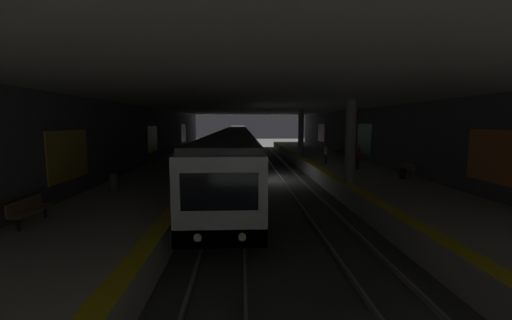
# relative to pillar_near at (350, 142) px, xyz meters

# --- Properties ---
(ground_plane) EXTENTS (120.00, 120.00, 0.00)m
(ground_plane) POSITION_rel_pillar_near_xyz_m (6.97, 4.35, -3.33)
(ground_plane) COLOR #42423F
(track_left) EXTENTS (60.00, 1.53, 0.16)m
(track_left) POSITION_rel_pillar_near_xyz_m (6.97, 2.15, -3.25)
(track_left) COLOR gray
(track_left) RESTS_ON ground
(track_right) EXTENTS (60.00, 1.53, 0.16)m
(track_right) POSITION_rel_pillar_near_xyz_m (6.97, 6.55, -3.25)
(track_right) COLOR gray
(track_right) RESTS_ON ground
(platform_left) EXTENTS (60.00, 5.30, 1.06)m
(platform_left) POSITION_rel_pillar_near_xyz_m (6.97, -2.20, -2.80)
(platform_left) COLOR #B7B2A8
(platform_left) RESTS_ON ground
(platform_right) EXTENTS (60.00, 5.30, 1.06)m
(platform_right) POSITION_rel_pillar_near_xyz_m (6.97, 10.90, -2.80)
(platform_right) COLOR #B7B2A8
(platform_right) RESTS_ON ground
(wall_left) EXTENTS (60.00, 0.56, 5.60)m
(wall_left) POSITION_rel_pillar_near_xyz_m (7.01, -5.10, -0.52)
(wall_left) COLOR #56565B
(wall_left) RESTS_ON ground
(wall_right) EXTENTS (60.00, 0.56, 5.60)m
(wall_right) POSITION_rel_pillar_near_xyz_m (7.00, 13.80, -0.52)
(wall_right) COLOR #56565B
(wall_right) RESTS_ON ground
(ceiling_slab) EXTENTS (60.00, 19.40, 0.40)m
(ceiling_slab) POSITION_rel_pillar_near_xyz_m (6.97, 4.35, 2.47)
(ceiling_slab) COLOR beige
(ceiling_slab) RESTS_ON wall_left
(pillar_near) EXTENTS (0.56, 0.56, 4.55)m
(pillar_near) POSITION_rel_pillar_near_xyz_m (0.00, 0.00, 0.00)
(pillar_near) COLOR gray
(pillar_near) RESTS_ON platform_left
(pillar_far) EXTENTS (0.56, 0.56, 4.55)m
(pillar_far) POSITION_rel_pillar_near_xyz_m (14.44, 0.00, 0.00)
(pillar_far) COLOR gray
(pillar_far) RESTS_ON platform_left
(metro_train) EXTENTS (55.85, 2.83, 3.49)m
(metro_train) POSITION_rel_pillar_near_xyz_m (19.87, 6.55, -1.30)
(metro_train) COLOR silver
(metro_train) RESTS_ON track_right
(bench_left_near) EXTENTS (1.70, 0.47, 0.86)m
(bench_left_near) POSITION_rel_pillar_near_xyz_m (1.91, -4.18, -1.75)
(bench_left_near) COLOR #262628
(bench_left_near) RESTS_ON platform_left
(bench_left_mid) EXTENTS (1.70, 0.47, 0.86)m
(bench_left_mid) POSITION_rel_pillar_near_xyz_m (16.46, -4.18, -1.75)
(bench_left_mid) COLOR #262628
(bench_left_mid) RESTS_ON platform_left
(bench_right_near) EXTENTS (1.70, 0.47, 0.86)m
(bench_right_near) POSITION_rel_pillar_near_xyz_m (-6.54, 12.88, -1.75)
(bench_right_near) COLOR #262628
(bench_right_near) RESTS_ON platform_right
(bench_right_mid) EXTENTS (1.70, 0.47, 0.86)m
(bench_right_mid) POSITION_rel_pillar_near_xyz_m (21.39, 12.88, -1.75)
(bench_right_mid) COLOR #262628
(bench_right_mid) RESTS_ON platform_right
(person_waiting_near) EXTENTS (0.60, 0.24, 1.73)m
(person_waiting_near) POSITION_rel_pillar_near_xyz_m (5.16, -2.38, -1.33)
(person_waiting_near) COLOR black
(person_waiting_near) RESTS_ON platform_left
(person_walking_mid) EXTENTS (0.60, 0.22, 1.56)m
(person_walking_mid) POSITION_rel_pillar_near_xyz_m (8.01, -0.82, -1.44)
(person_walking_mid) COLOR black
(person_walking_mid) RESTS_ON platform_left
(suitcase_rolling) EXTENTS (0.35, 0.23, 0.91)m
(suitcase_rolling) POSITION_rel_pillar_near_xyz_m (1.16, -3.63, -1.97)
(suitcase_rolling) COLOR black
(suitcase_rolling) RESTS_ON platform_left
(backpack_on_floor) EXTENTS (0.30, 0.20, 0.40)m
(backpack_on_floor) POSITION_rel_pillar_near_xyz_m (13.55, 11.18, -2.08)
(backpack_on_floor) COLOR black
(backpack_on_floor) RESTS_ON platform_right
(trash_bin) EXTENTS (0.44, 0.44, 0.85)m
(trash_bin) POSITION_rel_pillar_near_xyz_m (-1.44, 12.15, -1.85)
(trash_bin) COLOR #595B5E
(trash_bin) RESTS_ON platform_right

